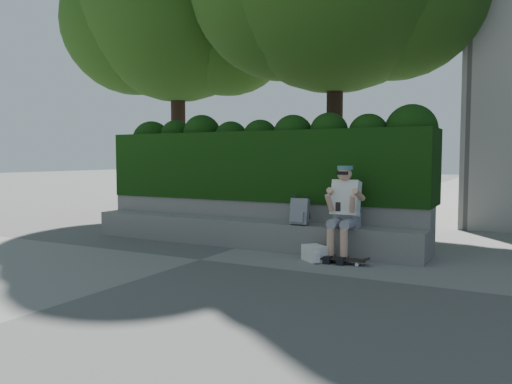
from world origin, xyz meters
The scene contains 9 objects.
ground centered at (0.00, 0.00, 0.00)m, with size 80.00×80.00×0.00m, color slate.
bench_ledge centered at (0.00, 1.25, 0.23)m, with size 6.00×0.45×0.45m, color gray.
planter_wall centered at (0.00, 1.73, 0.38)m, with size 6.00×0.50×0.75m, color gray.
hedge centered at (0.00, 1.95, 1.35)m, with size 6.00×1.00×1.20m, color black.
tree_right centered at (-3.95, 4.78, 5.51)m, with size 5.10×5.10×8.07m.
person centered at (1.84, 1.07, 0.75)m, with size 0.40×0.76×1.38m.
skateboard centered at (1.91, 0.70, 0.06)m, with size 0.72×0.23×0.07m.
backpack_plaid centered at (1.09, 1.15, 0.65)m, with size 0.28×0.15×0.41m, color #9E9DA2.
backpack_ground centered at (1.51, 0.71, 0.11)m, with size 0.35×0.25×0.23m, color silver.
Camera 1 is at (4.13, -6.00, 1.50)m, focal length 35.00 mm.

